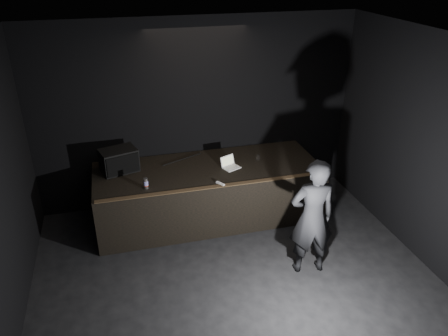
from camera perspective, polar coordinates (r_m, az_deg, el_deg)
name	(u,v)px	position (r m, az deg, el deg)	size (l,w,h in m)	color
ground	(255,322)	(6.24, 4.01, -19.45)	(7.00, 7.00, 0.00)	black
room_walls	(260,192)	(4.98, 4.74, -3.12)	(6.10, 7.10, 3.52)	black
stage_riser	(208,192)	(8.01, -2.06, -3.15)	(4.00, 1.50, 1.00)	black
riser_lip	(218,186)	(7.16, -0.85, -2.38)	(3.92, 0.10, 0.01)	brown
stage_monitor	(119,160)	(7.79, -13.55, 0.98)	(0.70, 0.59, 0.40)	black
cable	(182,159)	(8.10, -5.47, 1.14)	(0.02, 0.02, 0.85)	black
laptop	(230,165)	(7.76, 0.77, 0.45)	(0.37, 0.35, 0.20)	white
beer_can	(146,183)	(7.18, -10.17, -1.99)	(0.08, 0.08, 0.18)	silver
plastic_cup	(258,158)	(8.05, 4.44, 1.33)	(0.08, 0.08, 0.10)	white
wii_remote	(220,184)	(7.22, -0.49, -2.05)	(0.04, 0.17, 0.03)	white
person	(312,217)	(6.61, 11.43, -6.35)	(0.69, 0.45, 1.89)	black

